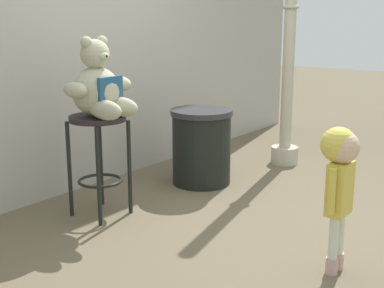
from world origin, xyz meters
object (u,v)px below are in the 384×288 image
at_px(child_walking, 340,169).
at_px(lamppost, 289,59).
at_px(trash_bin, 201,146).
at_px(teddy_bear, 99,88).
at_px(bar_stool_with_teddy, 99,144).

height_order(child_walking, lamppost, lamppost).
xyz_separation_m(child_walking, trash_bin, (0.94, 1.70, -0.31)).
distance_m(trash_bin, lamppost, 1.36).
relative_size(teddy_bear, child_walking, 0.66).
bearing_deg(bar_stool_with_teddy, lamppost, -11.39).
xyz_separation_m(teddy_bear, trash_bin, (1.14, -0.12, -0.66)).
height_order(bar_stool_with_teddy, child_walking, child_walking).
bearing_deg(lamppost, trash_bin, 164.54).
distance_m(bar_stool_with_teddy, teddy_bear, 0.43).
height_order(trash_bin, lamppost, lamppost).
relative_size(bar_stool_with_teddy, trash_bin, 1.14).
bearing_deg(child_walking, trash_bin, -128.24).
xyz_separation_m(bar_stool_with_teddy, lamppost, (2.23, -0.45, 0.53)).
height_order(teddy_bear, lamppost, lamppost).
distance_m(child_walking, lamppost, 2.50).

